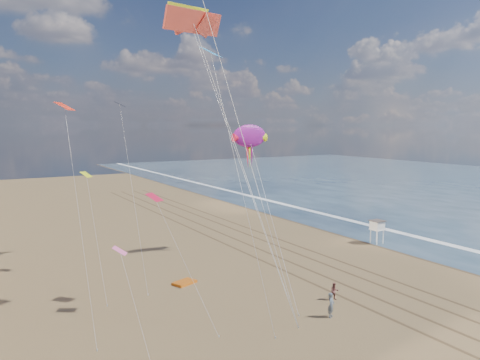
# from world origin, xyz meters

# --- Properties ---
(wet_sand) EXTENTS (260.00, 260.00, 0.00)m
(wet_sand) POSITION_xyz_m (19.00, 40.00, 0.00)
(wet_sand) COLOR #42301E
(wet_sand) RESTS_ON ground
(foam) EXTENTS (260.00, 260.00, 0.00)m
(foam) POSITION_xyz_m (23.20, 40.00, 0.00)
(foam) COLOR white
(foam) RESTS_ON ground
(tracks) EXTENTS (7.68, 120.00, 0.01)m
(tracks) POSITION_xyz_m (2.55, 30.00, 0.01)
(tracks) COLOR brown
(tracks) RESTS_ON ground
(lifeguard_stand) EXTENTS (1.66, 1.66, 3.00)m
(lifeguard_stand) POSITION_xyz_m (15.84, 26.56, 2.32)
(lifeguard_stand) COLOR white
(lifeguard_stand) RESTS_ON ground
(grounded_kite) EXTENTS (2.47, 2.02, 0.24)m
(grounded_kite) POSITION_xyz_m (-11.84, 24.83, 0.12)
(grounded_kite) COLOR #D56011
(grounded_kite) RESTS_ON ground
(show_kite) EXTENTS (5.59, 9.68, 23.38)m
(show_kite) POSITION_xyz_m (-0.42, 31.46, 13.82)
(show_kite) COLOR #931691
(show_kite) RESTS_ON ground
(kite_flyer_a) EXTENTS (0.86, 0.79, 1.98)m
(kite_flyer_a) POSITION_xyz_m (-5.02, 11.72, 0.99)
(kite_flyer_a) COLOR slate
(kite_flyer_a) RESTS_ON ground
(kite_flyer_b) EXTENTS (0.90, 0.81, 1.54)m
(kite_flyer_b) POSITION_xyz_m (-2.28, 14.37, 0.77)
(kite_flyer_b) COLOR #92524A
(kite_flyer_b) RESTS_ON ground
(small_kites) EXTENTS (11.74, 16.79, 16.41)m
(small_kites) POSITION_xyz_m (-16.82, 24.51, 14.50)
(small_kites) COLOR yellow
(small_kites) RESTS_ON ground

